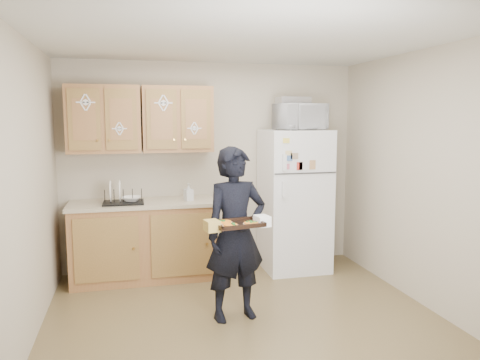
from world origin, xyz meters
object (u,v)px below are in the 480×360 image
person (236,234)px  microwave (300,117)px  dish_rack (123,196)px  baking_tray (238,224)px  refrigerator (294,200)px

person → microwave: size_ratio=2.85×
dish_rack → microwave: bearing=-0.8°
microwave → person: bearing=-143.2°
baking_tray → dish_rack: (-0.94, 1.52, 0.04)m
refrigerator → microwave: size_ratio=3.06×
refrigerator → dish_rack: size_ratio=3.86×
refrigerator → dish_rack: bearing=-179.4°
person → baking_tray: (-0.05, -0.30, 0.16)m
refrigerator → microwave: bearing=-52.7°
baking_tray → dish_rack: size_ratio=0.91×
person → baking_tray: 0.34m
baking_tray → dish_rack: dish_rack is taller
baking_tray → microwave: bearing=43.2°
refrigerator → microwave: (0.04, -0.05, 1.00)m
refrigerator → baking_tray: refrigerator is taller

